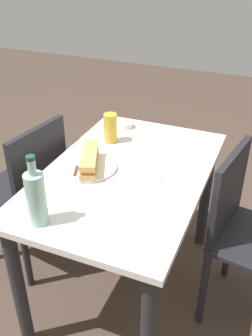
{
  "coord_description": "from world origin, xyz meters",
  "views": [
    {
      "loc": [
        -1.37,
        -0.57,
        1.66
      ],
      "look_at": [
        0.0,
        0.0,
        0.75
      ],
      "focal_mm": 41.08,
      "sensor_mm": 36.0,
      "label": 1
    }
  ],
  "objects": [
    {
      "name": "beer_glass",
      "position": [
        0.25,
        0.19,
        0.81
      ],
      "size": [
        0.07,
        0.07,
        0.15
      ],
      "primitive_type": "cylinder",
      "color": "gold",
      "rests_on": "dining_table"
    },
    {
      "name": "knife_near",
      "position": [
        -0.07,
        0.21,
        0.75
      ],
      "size": [
        0.17,
        0.07,
        0.01
      ],
      "color": "silver",
      "rests_on": "plate_near"
    },
    {
      "name": "plate_near",
      "position": [
        -0.04,
        0.17,
        0.74
      ],
      "size": [
        0.25,
        0.25,
        0.01
      ],
      "primitive_type": "cylinder",
      "color": "silver",
      "rests_on": "dining_table"
    },
    {
      "name": "baguette_sandwich_near",
      "position": [
        -0.04,
        0.17,
        0.78
      ],
      "size": [
        0.26,
        0.16,
        0.07
      ],
      "color": "tan",
      "rests_on": "plate_near"
    },
    {
      "name": "chair_near",
      "position": [
        0.08,
        -0.55,
        0.51
      ],
      "size": [
        0.46,
        0.46,
        0.88
      ],
      "color": "black",
      "rests_on": "ground"
    },
    {
      "name": "ground_plane",
      "position": [
        0.0,
        0.0,
        0.0
      ],
      "size": [
        8.0,
        8.0,
        0.0
      ],
      "primitive_type": "plane",
      "color": "#47382D"
    },
    {
      "name": "paper_napkin",
      "position": [
        0.06,
        -0.1,
        0.73
      ],
      "size": [
        0.15,
        0.15,
        0.0
      ],
      "primitive_type": "cube",
      "rotation": [
        0.0,
        0.0,
        -0.1
      ],
      "color": "white",
      "rests_on": "dining_table"
    },
    {
      "name": "water_bottle",
      "position": [
        -0.46,
        0.16,
        0.84
      ],
      "size": [
        0.07,
        0.07,
        0.29
      ],
      "color": "#99C6B7",
      "rests_on": "dining_table"
    },
    {
      "name": "dining_table",
      "position": [
        0.0,
        0.0,
        0.61
      ],
      "size": [
        1.11,
        0.71,
        0.73
      ],
      "color": "silver",
      "rests_on": "ground"
    },
    {
      "name": "chair_far",
      "position": [
        -0.01,
        0.55,
        0.51
      ],
      "size": [
        0.45,
        0.45,
        0.88
      ],
      "color": "black",
      "rests_on": "ground"
    },
    {
      "name": "olive_bowl",
      "position": [
        0.44,
        0.18,
        0.75
      ],
      "size": [
        0.09,
        0.09,
        0.03
      ],
      "primitive_type": "cylinder",
      "color": "silver",
      "rests_on": "dining_table"
    }
  ]
}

